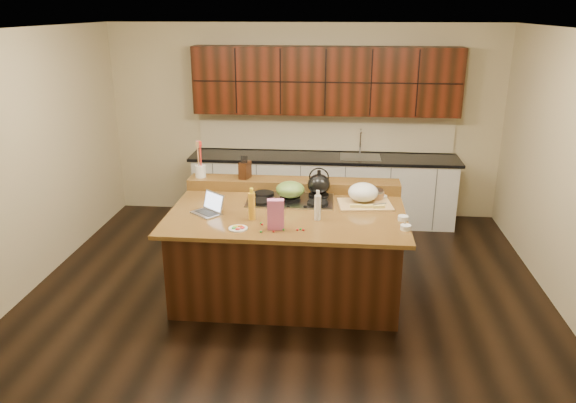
{
  "coord_description": "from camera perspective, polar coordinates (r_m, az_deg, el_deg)",
  "views": [
    {
      "loc": [
        0.51,
        -5.37,
        2.89
      ],
      "look_at": [
        0.0,
        0.05,
        1.0
      ],
      "focal_mm": 35.0,
      "sensor_mm": 36.0,
      "label": 1
    }
  ],
  "objects": [
    {
      "name": "oil_bottle",
      "position": [
        5.47,
        -3.7,
        -0.48
      ],
      "size": [
        0.08,
        0.08,
        0.27
      ],
      "primitive_type": "cylinder",
      "rotation": [
        0.0,
        0.0,
        -0.12
      ],
      "color": "gold",
      "rests_on": "island"
    },
    {
      "name": "gumdrop_0",
      "position": [
        5.23,
        0.97,
        -2.89
      ],
      "size": [
        0.02,
        0.02,
        0.02
      ],
      "primitive_type": "ellipsoid",
      "color": "red",
      "rests_on": "island"
    },
    {
      "name": "knife_block",
      "position": [
        6.41,
        -4.39,
        3.2
      ],
      "size": [
        0.13,
        0.18,
        0.19
      ],
      "primitive_type": "cube",
      "rotation": [
        0.0,
        0.0,
        -0.26
      ],
      "color": "black",
      "rests_on": "back_ledge"
    },
    {
      "name": "room",
      "position": [
        5.61,
        -0.05,
        3.21
      ],
      "size": [
        5.52,
        5.02,
        2.72
      ],
      "color": "black",
      "rests_on": "ground"
    },
    {
      "name": "island",
      "position": [
        5.91,
        -0.05,
        -5.07
      ],
      "size": [
        2.4,
        1.6,
        0.92
      ],
      "color": "black",
      "rests_on": "ground"
    },
    {
      "name": "gumdrop_6",
      "position": [
        5.31,
        -1.26,
        -2.52
      ],
      "size": [
        0.02,
        0.02,
        0.02
      ],
      "primitive_type": "ellipsoid",
      "color": "red",
      "rests_on": "island"
    },
    {
      "name": "ramekin_a",
      "position": [
        5.36,
        11.87,
        -2.58
      ],
      "size": [
        0.13,
        0.13,
        0.04
      ],
      "primitive_type": "cylinder",
      "rotation": [
        0.0,
        0.0,
        0.35
      ],
      "color": "white",
      "rests_on": "island"
    },
    {
      "name": "ramekin_b",
      "position": [
        5.59,
        11.61,
        -1.65
      ],
      "size": [
        0.11,
        0.11,
        0.04
      ],
      "primitive_type": "cylinder",
      "rotation": [
        0.0,
        0.0,
        0.07
      ],
      "color": "white",
      "rests_on": "island"
    },
    {
      "name": "pink_bag",
      "position": [
        5.22,
        -1.26,
        -1.32
      ],
      "size": [
        0.16,
        0.1,
        0.29
      ],
      "primitive_type": "cube",
      "rotation": [
        0.0,
        0.0,
        0.1
      ],
      "color": "#D3639B",
      "rests_on": "island"
    },
    {
      "name": "back_counter",
      "position": [
        7.83,
        3.69,
        5.02
      ],
      "size": [
        3.7,
        0.66,
        2.4
      ],
      "color": "silver",
      "rests_on": "ground"
    },
    {
      "name": "gumdrop_3",
      "position": [
        5.39,
        -2.74,
        -2.22
      ],
      "size": [
        0.02,
        0.02,
        0.02
      ],
      "primitive_type": "ellipsoid",
      "color": "#198C26",
      "rests_on": "island"
    },
    {
      "name": "laptop",
      "position": [
        5.71,
        -7.97,
        -0.64
      ],
      "size": [
        0.37,
        0.36,
        0.2
      ],
      "rotation": [
        0.0,
        0.0,
        -0.7
      ],
      "color": "#B7B7BC",
      "rests_on": "island"
    },
    {
      "name": "gumdrop_7",
      "position": [
        5.25,
        1.28,
        -2.81
      ],
      "size": [
        0.02,
        0.02,
        0.02
      ],
      "primitive_type": "ellipsoid",
      "color": "#198C26",
      "rests_on": "island"
    },
    {
      "name": "vinegar_bottle",
      "position": [
        5.46,
        3.03,
        -0.62
      ],
      "size": [
        0.07,
        0.07,
        0.25
      ],
      "primitive_type": "cylinder",
      "rotation": [
        0.0,
        0.0,
        -0.16
      ],
      "color": "silver",
      "rests_on": "island"
    },
    {
      "name": "green_bowl",
      "position": [
        5.98,
        0.22,
        1.23
      ],
      "size": [
        0.35,
        0.35,
        0.17
      ],
      "primitive_type": "ellipsoid",
      "rotation": [
        0.0,
        0.0,
        -0.15
      ],
      "color": "olive",
      "rests_on": "cooktop"
    },
    {
      "name": "kettle",
      "position": [
        6.08,
        3.15,
        1.76
      ],
      "size": [
        0.29,
        0.29,
        0.22
      ],
      "primitive_type": "ellipsoid",
      "rotation": [
        0.0,
        0.0,
        -0.19
      ],
      "color": "black",
      "rests_on": "cooktop"
    },
    {
      "name": "gumdrop_1",
      "position": [
        5.19,
        -2.77,
        -3.09
      ],
      "size": [
        0.02,
        0.02,
        0.02
      ],
      "primitive_type": "ellipsoid",
      "color": "#198C26",
      "rests_on": "island"
    },
    {
      "name": "gumdrop_4",
      "position": [
        5.22,
        1.57,
        -2.9
      ],
      "size": [
        0.02,
        0.02,
        0.02
      ],
      "primitive_type": "ellipsoid",
      "color": "red",
      "rests_on": "island"
    },
    {
      "name": "strainer_bowl",
      "position": [
        6.12,
        8.63,
        0.6
      ],
      "size": [
        0.3,
        0.3,
        0.09
      ],
      "primitive_type": "cylinder",
      "rotation": [
        0.0,
        0.0,
        -0.3
      ],
      "color": "#996B3F",
      "rests_on": "island"
    },
    {
      "name": "back_ledge",
      "position": [
        6.38,
        0.54,
        1.74
      ],
      "size": [
        2.4,
        0.3,
        0.12
      ],
      "primitive_type": "cube",
      "color": "black",
      "rests_on": "island"
    },
    {
      "name": "cooktop",
      "position": [
        6.02,
        0.22,
        0.2
      ],
      "size": [
        0.92,
        0.52,
        0.05
      ],
      "color": "gray",
      "rests_on": "island"
    },
    {
      "name": "ramekin_c",
      "position": [
        6.15,
        9.58,
        0.4
      ],
      "size": [
        0.11,
        0.11,
        0.04
      ],
      "primitive_type": "cylinder",
      "rotation": [
        0.0,
        0.0,
        -0.07
      ],
      "color": "white",
      "rests_on": "island"
    },
    {
      "name": "package_box",
      "position": [
        5.88,
        -7.49,
        0.07
      ],
      "size": [
        0.11,
        0.09,
        0.13
      ],
      "primitive_type": "cube",
      "rotation": [
        0.0,
        0.0,
        -0.36
      ],
      "color": "#D4904A",
      "rests_on": "island"
    },
    {
      "name": "gumdrop_8",
      "position": [
        5.19,
        -1.47,
        -3.06
      ],
      "size": [
        0.02,
        0.02,
        0.02
      ],
      "primitive_type": "ellipsoid",
      "color": "red",
      "rests_on": "island"
    },
    {
      "name": "utensil_crock",
      "position": [
        6.52,
        -8.88,
        3.07
      ],
      "size": [
        0.15,
        0.15,
        0.14
      ],
      "primitive_type": "cylinder",
      "rotation": [
        0.0,
        0.0,
        -0.33
      ],
      "color": "white",
      "rests_on": "back_ledge"
    },
    {
      "name": "candy_plate",
      "position": [
        5.29,
        -5.09,
        -2.74
      ],
      "size": [
        0.23,
        0.23,
        0.01
      ],
      "primitive_type": "cylinder",
      "rotation": [
        0.0,
        0.0,
        0.36
      ],
      "color": "white",
      "rests_on": "island"
    },
    {
      "name": "wooden_tray",
      "position": [
        5.96,
        7.69,
        0.66
      ],
      "size": [
        0.59,
        0.47,
        0.22
      ],
      "rotation": [
        0.0,
        0.0,
        0.12
      ],
      "color": "tan",
      "rests_on": "island"
    },
    {
      "name": "gumdrop_5",
      "position": [
        5.23,
        -0.46,
        -2.87
      ],
      "size": [
        0.02,
        0.02,
        0.02
      ],
      "primitive_type": "ellipsoid",
      "color": "#198C26",
      "rests_on": "island"
    },
    {
      "name": "kitchen_timer",
      "position": [
        5.4,
        11.78,
        -2.29
      ],
      "size": [
        0.1,
        0.1,
        0.07
      ],
      "primitive_type": "cone",
      "rotation": [
        0.0,
        0.0,
        -0.33
      ],
      "color": "silver",
      "rests_on": "island"
    },
    {
      "name": "gumdrop_2",
      "position": [
        5.36,
        -2.64,
        -2.33
      ],
      "size": [
        0.02,
        0.02,
        0.02
      ],
      "primitive_type": "ellipsoid",
      "color": "red",
      "rests_on": "island"
    }
  ]
}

